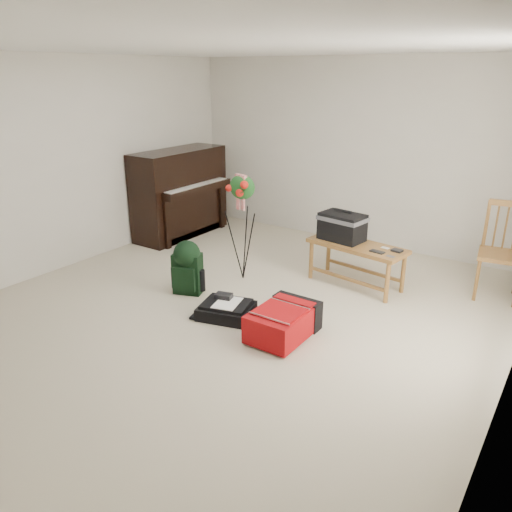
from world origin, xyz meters
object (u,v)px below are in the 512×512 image
Objects in this scene: bench at (346,233)px; dining_chair at (502,252)px; green_backpack at (187,265)px; black_duffel at (226,309)px; red_suitcase at (286,320)px; flower_stand at (243,228)px; piano at (181,195)px.

dining_chair reaches higher than bench.
black_duffel is at bearing -37.34° from green_backpack.
red_suitcase is (0.09, -1.44, -0.44)m from bench.
black_duffel is at bearing -52.13° from flower_stand.
dining_chair is 1.70× the size of black_duffel.
green_backpack is at bearing 172.02° from red_suitcase.
piano is 2.16m from green_backpack.
dining_chair is (4.30, 0.28, -0.10)m from piano.
dining_chair is 2.80m from flower_stand.
piano is 3.38m from red_suitcase.
dining_chair is (1.53, 0.59, -0.10)m from bench.
piano is 1.46× the size of dining_chair.
black_duffel is (-0.67, -0.02, -0.07)m from red_suitcase.
flower_stand is (-0.44, 0.90, 0.54)m from black_duffel.
bench is at bearing -167.32° from dining_chair.
piano is at bearing 113.77° from green_backpack.
flower_stand is (-1.12, 0.87, 0.47)m from red_suitcase.
red_suitcase is 1.49m from flower_stand.
green_backpack reaches higher than red_suitcase.
dining_chair is at bearing 54.64° from red_suitcase.
green_backpack is at bearing -46.08° from piano.
bench is 1.17m from flower_stand.
piano is 4.31m from dining_chair.
red_suitcase is at bearing -31.33° from piano.
flower_stand reaches higher than red_suitcase.
bench is 1.90× the size of black_duffel.
bench is 0.90× the size of flower_stand.
flower_stand is at bearing 101.07° from black_duffel.
dining_chair is at bearing 35.83° from flower_stand.
flower_stand is (1.74, -0.87, 0.02)m from piano.
black_duffel is at bearing -178.09° from red_suitcase.
dining_chair is 3.36m from green_backpack.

